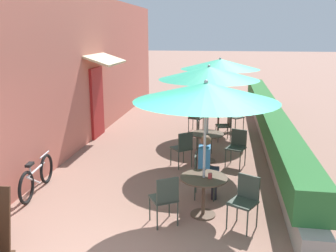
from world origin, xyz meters
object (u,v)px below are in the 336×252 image
Objects in this scene: seated_patron_near_right at (207,164)px; cafe_chair_mid_left at (201,133)px; coffee_cup_near at (210,176)px; bicycle_leaning at (37,177)px; cafe_chair_near_back at (165,196)px; cafe_chair_near_right at (201,172)px; patio_umbrella_mid at (209,73)px; patio_table_far at (218,118)px; cafe_chair_far_back at (234,115)px; cafe_chair_mid_back at (237,145)px; cafe_chair_far_left at (195,116)px; cafe_chair_mid_right at (183,146)px; cafe_chair_far_right at (226,124)px; patio_table_near at (204,187)px; coffee_cup_far at (224,110)px; patio_umbrella_far at (220,64)px; cafe_chair_near_left at (245,197)px; patio_umbrella_near at (206,92)px; patio_table_mid at (207,141)px.

cafe_chair_mid_left is at bearing -175.29° from seated_patron_near_right.
cafe_chair_mid_left is (-0.39, 3.61, -0.24)m from coffee_cup_near.
cafe_chair_near_back is at bearing -23.74° from bicycle_leaning.
patio_umbrella_mid reaches higher than cafe_chair_near_right.
patio_umbrella_mid is at bearing -94.59° from patio_table_far.
cafe_chair_mid_left is 1.00× the size of cafe_chair_far_back.
cafe_chair_far_left is (-1.25, 2.95, 0.00)m from cafe_chair_mid_back.
cafe_chair_mid_right is 2.61m from cafe_chair_far_right.
patio_table_near and patio_table_far have the same top height.
coffee_cup_far is (0.90, -0.09, 0.24)m from cafe_chair_far_left.
patio_umbrella_far is at bearing -58.27° from cafe_chair_mid_back.
cafe_chair_near_left is at bearing 112.59° from cafe_chair_mid_back.
patio_table_near is at bearing -91.18° from patio_umbrella_far.
cafe_chair_near_left is 4.10m from bicycle_leaning.
cafe_chair_mid_left is at bearing -101.95° from patio_umbrella_far.
cafe_chair_mid_back is at bearing 160.90° from seated_patron_near_right.
cafe_chair_far_left is at bearing -45.71° from cafe_chair_mid_back.
patio_umbrella_near reaches higher than cafe_chair_far_right.
seated_patron_near_right is 13.89× the size of coffee_cup_far.
patio_umbrella_near is 6.28m from cafe_chair_far_back.
patio_umbrella_near reaches higher than cafe_chair_near_left.
patio_umbrella_near is 3.96m from cafe_chair_mid_left.
cafe_chair_far_back is at bearing 77.45° from patio_table_mid.
cafe_chair_far_left is at bearing -24.16° from cafe_chair_far_back.
cafe_chair_far_back is at bearing 49.24° from bicycle_leaning.
cafe_chair_far_back is at bearing 151.22° from cafe_chair_mid_left.
cafe_chair_far_right and cafe_chair_far_back have the same top height.
seated_patron_near_right is 1.53× the size of patio_table_far.
cafe_chair_near_left is at bearing -75.92° from patio_table_mid.
seated_patron_near_right is at bearing -86.91° from patio_umbrella_mid.
cafe_chair_near_back is 1.07× the size of patio_table_far.
seated_patron_near_right is 1.44× the size of cafe_chair_mid_left.
patio_table_near is 0.94× the size of cafe_chair_near_back.
cafe_chair_near_left is (0.69, -0.29, -0.01)m from patio_table_near.
cafe_chair_near_left is 1.07× the size of patio_table_mid.
cafe_chair_mid_back is at bearing 174.67° from cafe_chair_far_right.
cafe_chair_far_back is (-0.08, 6.32, 0.00)m from cafe_chair_near_left.
cafe_chair_mid_left and cafe_chair_far_left have the same top height.
bicycle_leaning is (-3.33, 0.45, -0.20)m from patio_table_near.
cafe_chair_mid_right is 1.00× the size of cafe_chair_far_back.
coffee_cup_far reaches higher than patio_table_far.
patio_umbrella_near is at bearing 162.95° from cafe_chair_far_right.
cafe_chair_far_right is (0.34, 4.00, -0.17)m from seated_patron_near_right.
patio_umbrella_far is 1.83m from cafe_chair_far_left.
cafe_chair_far_back is at bearing -60.62° from cafe_chair_near_left.
cafe_chair_near_back is at bearing -142.78° from patio_umbrella_near.
cafe_chair_far_left and cafe_chair_far_back have the same top height.
patio_table_mid is at bearing 5.84° from cafe_chair_mid_back.
patio_table_far is at bearing 5.84° from cafe_chair_far_right.
seated_patron_near_right is 2.59m from patio_umbrella_mid.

